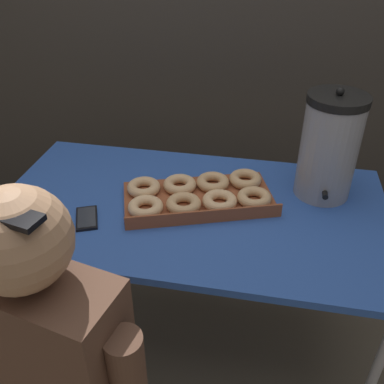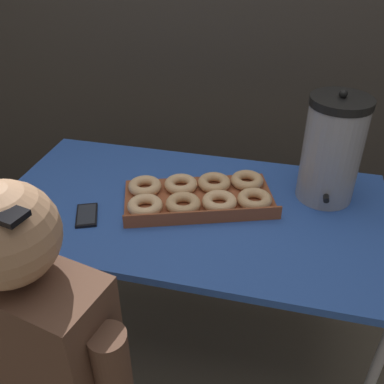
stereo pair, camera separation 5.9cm
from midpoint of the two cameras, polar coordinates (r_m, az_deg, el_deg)
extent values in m
plane|color=brown|center=(2.08, 0.66, -18.62)|extent=(12.00, 12.00, 0.00)
cube|color=#2D56B2|center=(1.57, 0.82, -2.22)|extent=(1.43, 0.78, 0.03)
cylinder|color=#ADADB2|center=(2.26, -13.98, -2.46)|extent=(0.03, 0.03, 0.71)
cylinder|color=#ADADB2|center=(2.08, 21.33, -7.45)|extent=(0.03, 0.03, 0.71)
cube|color=brown|center=(1.59, 1.99, -0.92)|extent=(0.61, 0.45, 0.02)
cube|color=brown|center=(1.46, 2.70, -3.14)|extent=(0.52, 0.19, 0.04)
torus|color=#EEC08D|center=(1.51, -5.16, -1.84)|extent=(0.17, 0.17, 0.04)
torus|color=tan|center=(1.52, -0.07, -1.57)|extent=(0.18, 0.18, 0.04)
torus|color=#ECBE8B|center=(1.53, 4.79, -1.30)|extent=(0.17, 0.17, 0.04)
torus|color=#DBAD7A|center=(1.56, 9.42, -0.98)|extent=(0.18, 0.18, 0.04)
torus|color=#E5B784|center=(1.62, -5.26, 0.77)|extent=(0.18, 0.18, 0.04)
torus|color=#E6B885|center=(1.62, -0.45, 1.02)|extent=(0.14, 0.14, 0.04)
torus|color=tan|center=(1.64, 4.01, 1.24)|extent=(0.17, 0.17, 0.04)
torus|color=tan|center=(1.66, 8.38, 1.53)|extent=(0.16, 0.16, 0.04)
cylinder|color=#939399|center=(1.61, 19.08, 4.86)|extent=(0.21, 0.21, 0.36)
cylinder|color=black|center=(1.54, 20.42, 11.23)|extent=(0.21, 0.21, 0.03)
sphere|color=black|center=(1.53, 20.61, 12.14)|extent=(0.03, 0.03, 0.03)
cylinder|color=black|center=(1.58, 18.49, -0.64)|extent=(0.02, 0.05, 0.02)
cube|color=black|center=(1.55, -12.79, -3.06)|extent=(0.12, 0.15, 0.01)
cube|color=#2D333D|center=(1.54, -12.81, -2.90)|extent=(0.10, 0.13, 0.00)
cube|color=brown|center=(1.17, -17.91, -19.66)|extent=(0.41, 0.25, 0.52)
sphere|color=tan|center=(0.91, -21.89, -5.27)|extent=(0.22, 0.22, 0.22)
camera|label=1|loc=(0.03, -88.89, 0.74)|focal=40.00mm
camera|label=2|loc=(0.03, 91.11, -0.74)|focal=40.00mm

